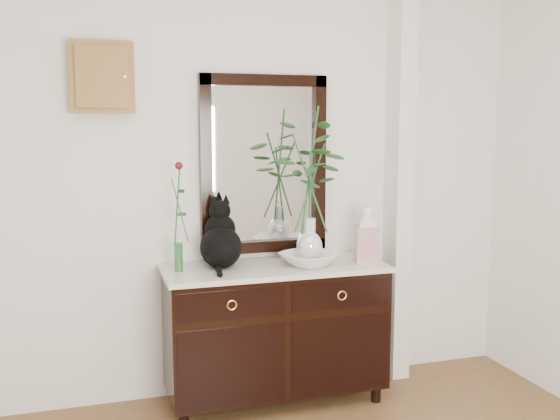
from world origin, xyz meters
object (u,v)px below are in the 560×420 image
object	(u,v)px
cat	(221,233)
ginger_jar	(367,233)
lotus_bowl	(309,259)
sideboard	(275,326)

from	to	relation	value
cat	ginger_jar	bearing A→B (deg)	0.71
lotus_bowl	ginger_jar	world-z (taller)	ginger_jar
cat	lotus_bowl	world-z (taller)	cat
sideboard	lotus_bowl	world-z (taller)	lotus_bowl
lotus_bowl	cat	bearing A→B (deg)	166.22
lotus_bowl	ginger_jar	distance (m)	0.40
sideboard	ginger_jar	xyz separation A→B (m)	(0.57, -0.05, 0.55)
sideboard	lotus_bowl	distance (m)	0.46
lotus_bowl	ginger_jar	size ratio (longest dim) A/B	0.92
cat	lotus_bowl	distance (m)	0.55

